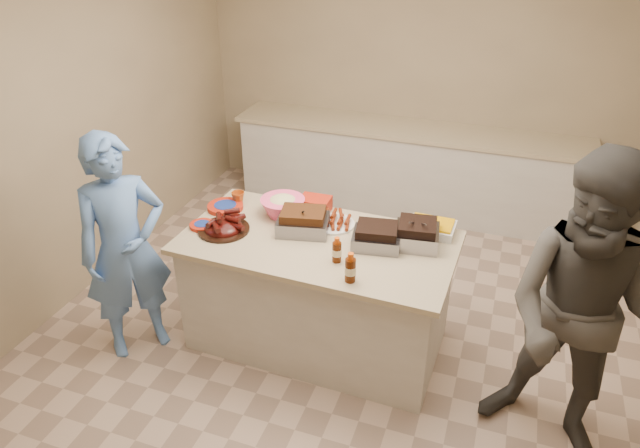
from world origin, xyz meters
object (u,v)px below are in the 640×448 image
(coleslaw_bowl, at_px, (283,215))
(bbq_bottle_a, at_px, (337,261))
(mustard_bottle, at_px, (293,231))
(guest_blue, at_px, (143,342))
(bbq_bottle_b, at_px, (350,281))
(guest_gray, at_px, (550,441))
(rib_platter, at_px, (224,230))
(roasting_pan, at_px, (416,244))
(plastic_cup, at_px, (239,203))
(island, at_px, (318,339))

(coleslaw_bowl, height_order, bbq_bottle_a, coleslaw_bowl)
(coleslaw_bowl, height_order, mustard_bottle, coleslaw_bowl)
(mustard_bottle, bearing_deg, guest_blue, -152.86)
(bbq_bottle_b, xyz_separation_m, guest_gray, (1.32, -0.02, -0.88))
(guest_blue, bearing_deg, bbq_bottle_a, -39.78)
(rib_platter, relative_size, bbq_bottle_a, 2.06)
(bbq_bottle_b, relative_size, mustard_bottle, 1.54)
(roasting_pan, relative_size, mustard_bottle, 2.25)
(rib_platter, distance_m, mustard_bottle, 0.48)
(rib_platter, relative_size, coleslaw_bowl, 1.11)
(coleslaw_bowl, xyz_separation_m, bbq_bottle_a, (0.56, -0.46, 0.00))
(bbq_bottle_a, height_order, guest_gray, bbq_bottle_a)
(plastic_cup, relative_size, guest_gray, 0.05)
(rib_platter, xyz_separation_m, coleslaw_bowl, (0.30, 0.35, 0.00))
(coleslaw_bowl, bearing_deg, bbq_bottle_b, -42.06)
(coleslaw_bowl, bearing_deg, roasting_pan, -4.74)
(bbq_bottle_a, xyz_separation_m, mustard_bottle, (-0.41, 0.27, 0.00))
(plastic_cup, relative_size, guest_blue, 0.06)
(guest_gray, bearing_deg, rib_platter, -170.62)
(mustard_bottle, bearing_deg, rib_platter, -161.33)
(island, distance_m, bbq_bottle_a, 0.93)
(rib_platter, bearing_deg, bbq_bottle_a, -7.30)
(coleslaw_bowl, relative_size, plastic_cup, 3.25)
(bbq_bottle_a, height_order, plastic_cup, bbq_bottle_a)
(roasting_pan, xyz_separation_m, guest_gray, (1.02, -0.58, -0.88))
(rib_platter, height_order, bbq_bottle_b, bbq_bottle_b)
(rib_platter, xyz_separation_m, mustard_bottle, (0.46, 0.15, 0.00))
(island, bearing_deg, roasting_pan, 16.73)
(island, height_order, coleslaw_bowl, coleslaw_bowl)
(bbq_bottle_b, relative_size, guest_gray, 0.10)
(coleslaw_bowl, bearing_deg, plastic_cup, 171.26)
(island, relative_size, roasting_pan, 6.47)
(bbq_bottle_a, bearing_deg, plastic_cup, 151.48)
(coleslaw_bowl, height_order, guest_gray, coleslaw_bowl)
(coleslaw_bowl, relative_size, bbq_bottle_a, 1.86)
(plastic_cup, bearing_deg, island, -22.63)
(mustard_bottle, height_order, guest_blue, mustard_bottle)
(island, relative_size, mustard_bottle, 14.53)
(rib_platter, xyz_separation_m, guest_blue, (-0.57, -0.37, -0.88))
(guest_gray, bearing_deg, mustard_bottle, -177.01)
(coleslaw_bowl, relative_size, guest_blue, 0.20)
(bbq_bottle_a, height_order, bbq_bottle_b, bbq_bottle_b)
(mustard_bottle, distance_m, guest_blue, 1.45)
(guest_gray, bearing_deg, island, -176.74)
(island, xyz_separation_m, plastic_cup, (-0.75, 0.31, 0.88))
(island, bearing_deg, guest_gray, -11.88)
(mustard_bottle, bearing_deg, bbq_bottle_a, -32.97)
(guest_gray, bearing_deg, plastic_cup, -179.59)
(mustard_bottle, bearing_deg, plastic_cup, 155.09)
(bbq_bottle_b, distance_m, guest_blue, 1.81)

